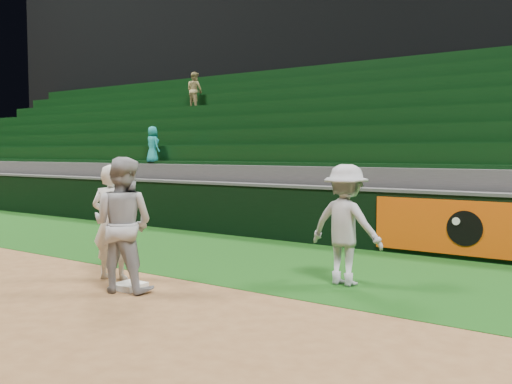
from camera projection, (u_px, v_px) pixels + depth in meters
ground at (125, 289)px, 8.25m from camera, size 70.00×70.00×0.00m
foul_grass at (248, 257)px, 10.68m from camera, size 36.00×4.20×0.01m
upper_deck at (470, 48)px, 21.99m from camera, size 40.00×12.00×12.00m
first_base at (130, 286)px, 8.21m from camera, size 0.41×0.41×0.09m
first_baseman at (112, 222)px, 8.82m from camera, size 0.77×0.65×1.78m
baserunner at (123, 224)px, 8.05m from camera, size 1.10×0.97×1.91m
base_coach at (346, 225)px, 8.41m from camera, size 1.19×0.73×1.79m
field_wall at (309, 214)px, 12.41m from camera, size 36.00×0.45×1.25m
stadium_seating at (379, 162)px, 15.41m from camera, size 36.00×5.95×5.11m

